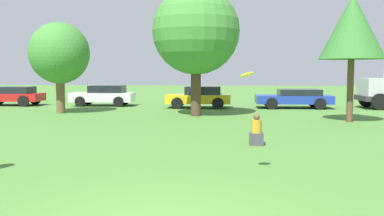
{
  "coord_description": "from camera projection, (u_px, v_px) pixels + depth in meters",
  "views": [
    {
      "loc": [
        1.06,
        -5.77,
        2.25
      ],
      "look_at": [
        0.17,
        4.03,
        1.38
      ],
      "focal_mm": 39.16,
      "sensor_mm": 36.0,
      "label": 1
    }
  ],
  "objects": [
    {
      "name": "parked_car_white",
      "position": [
        104.0,
        95.0,
        27.12
      ],
      "size": [
        4.03,
        1.92,
        1.33
      ],
      "rotation": [
        0.0,
        0.0,
        3.17
      ],
      "color": "silver",
      "rests_on": "ground"
    },
    {
      "name": "tree_2",
      "position": [
        352.0,
        27.0,
        18.18
      ],
      "size": [
        2.81,
        2.81,
        5.58
      ],
      "color": "brown",
      "rests_on": "ground"
    },
    {
      "name": "tree_1",
      "position": [
        196.0,
        31.0,
        20.7
      ],
      "size": [
        4.33,
        4.33,
        6.4
      ],
      "color": "#473323",
      "rests_on": "ground"
    },
    {
      "name": "parked_car_red",
      "position": [
        12.0,
        95.0,
        27.36
      ],
      "size": [
        4.08,
        1.98,
        1.24
      ],
      "rotation": [
        0.0,
        0.0,
        3.17
      ],
      "color": "red",
      "rests_on": "ground"
    },
    {
      "name": "parked_car_yellow",
      "position": [
        199.0,
        97.0,
        25.57
      ],
      "size": [
        3.94,
        1.94,
        1.31
      ],
      "rotation": [
        0.0,
        0.0,
        3.17
      ],
      "color": "gold",
      "rests_on": "ground"
    },
    {
      "name": "frisbee",
      "position": [
        247.0,
        75.0,
        8.67
      ],
      "size": [
        0.3,
        0.29,
        0.16
      ],
      "color": "yellow"
    },
    {
      "name": "tree_0",
      "position": [
        59.0,
        54.0,
        22.19
      ],
      "size": [
        3.16,
        3.16,
        4.83
      ],
      "color": "brown",
      "rests_on": "ground"
    },
    {
      "name": "bystander_sitting",
      "position": [
        256.0,
        132.0,
        12.72
      ],
      "size": [
        0.42,
        0.35,
        0.97
      ],
      "color": "#3F3F47",
      "rests_on": "ground"
    },
    {
      "name": "parked_car_blue",
      "position": [
        295.0,
        98.0,
        25.39
      ],
      "size": [
        4.56,
        2.1,
        1.15
      ],
      "rotation": [
        0.0,
        0.0,
        3.17
      ],
      "color": "#1E389E",
      "rests_on": "ground"
    }
  ]
}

